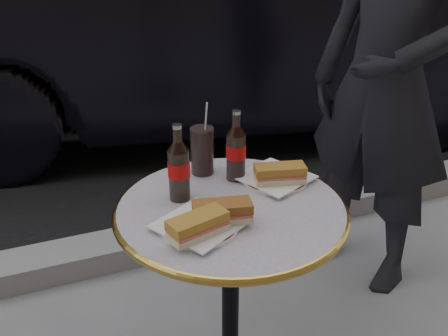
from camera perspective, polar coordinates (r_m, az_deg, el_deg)
name	(u,v)px	position (r m, az deg, el deg)	size (l,w,h in m)	color
asphalt_road	(66,59)	(6.23, -17.64, 11.75)	(40.00, 8.00, 0.00)	black
curb	(157,241)	(2.41, -7.63, -8.30)	(40.00, 0.20, 0.12)	gray
bistro_table	(230,312)	(1.54, 0.72, -16.17)	(0.62, 0.62, 0.73)	#BAB2C4
plate_left	(199,226)	(1.23, -2.82, -6.68)	(0.19, 0.19, 0.01)	white
plate_right	(274,179)	(1.45, 5.77, -1.25)	(0.19, 0.19, 0.01)	white
sandwich_left_a	(198,227)	(1.17, -3.01, -6.72)	(0.14, 0.07, 0.05)	#B57D2E
sandwich_left_b	(222,213)	(1.22, -0.19, -5.15)	(0.14, 0.07, 0.05)	brown
sandwich_right	(280,175)	(1.41, 6.39, -0.77)	(0.14, 0.07, 0.05)	#A6702A
cola_bottle_left	(179,163)	(1.31, -5.21, 0.62)	(0.06, 0.06, 0.21)	black
cola_bottle_right	(236,145)	(1.42, 1.39, 2.59)	(0.06, 0.06, 0.21)	black
cola_glass	(202,151)	(1.47, -2.51, 2.00)	(0.07, 0.07, 0.14)	black
parked_car	(221,22)	(3.71, -0.32, 16.31)	(4.75, 1.65, 1.56)	black
pedestrian	(386,85)	(2.03, 18.07, 9.03)	(0.62, 0.41, 1.70)	black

